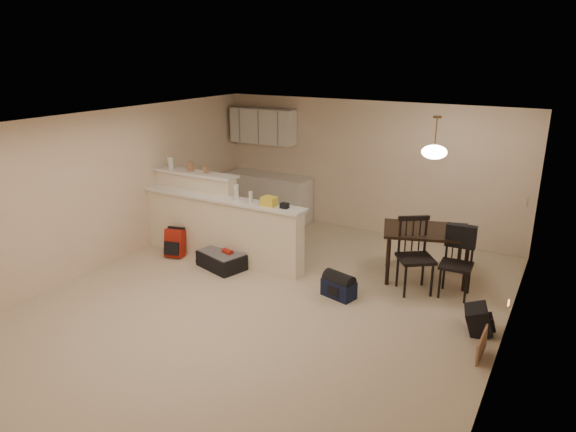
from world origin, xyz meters
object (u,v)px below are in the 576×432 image
Objects in this scene: dining_chair_near at (416,256)px; red_backpack at (175,243)px; pendant_lamp at (434,151)px; dining_table at (427,236)px; navy_duffel at (339,289)px; dining_chair_far at (456,264)px; suitcase at (222,260)px; black_daypack at (478,320)px.

red_backpack is at bearing 154.55° from dining_chair_near.
pendant_lamp reaches higher than dining_chair_near.
navy_duffel is at bearing -144.09° from dining_table.
dining_chair_far is 2.09× the size of red_backpack.
dining_chair_far is at bearing -53.62° from dining_table.
dining_chair_far is at bearing 45.37° from navy_duffel.
dining_chair_far is 1.33× the size of suitcase.
navy_duffel is at bearing 15.90° from suitcase.
dining_chair_far reaches higher than dining_table.
dining_table is 1.48× the size of dining_chair_far.
pendant_lamp is 0.62× the size of dining_chair_far.
black_daypack is (1.04, -1.24, -1.82)m from pendant_lamp.
navy_duffel is (3.06, 0.00, -0.11)m from red_backpack.
black_daypack is (4.97, 0.00, -0.07)m from red_backpack.
dining_table reaches higher than suitcase.
navy_duffel is (-0.87, -1.24, -1.86)m from pendant_lamp.
dining_chair_near is 1.46× the size of suitcase.
dining_chair_near is (0.00, -0.53, -0.15)m from dining_table.
black_daypack is at bearing 14.17° from navy_duffel.
dining_table is 3.11× the size of red_backpack.
navy_duffel is (-1.42, -0.86, -0.37)m from dining_chair_far.
dining_chair_far is 2.12× the size of navy_duffel.
pendant_lamp is 4.48m from red_backpack.
pendant_lamp reaches higher than navy_duffel.
dining_table is at bearing 38.59° from suitcase.
dining_chair_near reaches higher than suitcase.
dining_chair_near reaches higher than navy_duffel.
red_backpack is at bearing -162.58° from pendant_lamp.
red_backpack is at bearing 76.65° from black_daypack.
suitcase is 0.99m from red_backpack.
dining_table is 3.97× the size of black_daypack.
navy_duffel is at bearing 76.65° from black_daypack.
pendant_lamp is 1.31× the size of navy_duffel.
dining_chair_near reaches higher than red_backpack.
red_backpack is at bearing -165.83° from navy_duffel.
pendant_lamp is 2.43m from black_daypack.
dining_table is 0.55m from dining_chair_near.
pendant_lamp reaches higher than dining_table.
dining_chair_far is 3.62m from suitcase.
dining_table is 1.70m from black_daypack.
dining_table is 0.69m from dining_chair_far.
pendant_lamp reaches higher than black_daypack.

